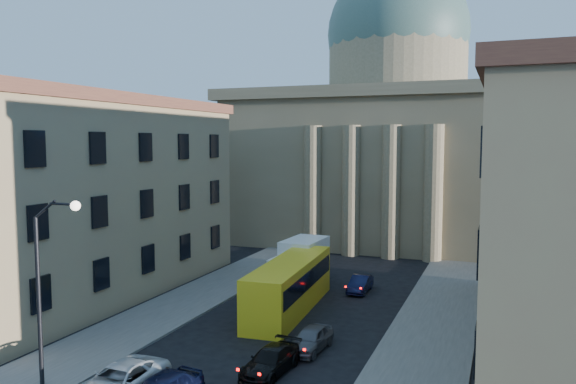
% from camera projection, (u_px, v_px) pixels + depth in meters
% --- Properties ---
extents(sidewalk_left, '(5.00, 60.00, 0.15)m').
position_uv_depth(sidewalk_left, '(151.00, 320.00, 35.72)').
color(sidewalk_left, '#5D5A55').
rests_on(sidewalk_left, ground).
extents(sidewalk_right, '(5.00, 60.00, 0.15)m').
position_uv_depth(sidewalk_right, '(422.00, 357.00, 29.60)').
color(sidewalk_right, '#5D5A55').
rests_on(sidewalk_right, ground).
extents(church, '(68.02, 28.76, 36.60)m').
position_uv_depth(church, '(395.00, 137.00, 66.39)').
color(church, '#776649').
rests_on(church, ground).
extents(building_left, '(11.60, 26.60, 14.70)m').
position_uv_depth(building_left, '(84.00, 195.00, 41.83)').
color(building_left, tan).
rests_on(building_left, ground).
extents(street_lamp, '(2.62, 0.44, 8.83)m').
position_uv_depth(street_lamp, '(47.00, 277.00, 25.41)').
color(street_lamp, black).
rests_on(street_lamp, ground).
extents(car_left_mid, '(2.49, 5.25, 1.45)m').
position_uv_depth(car_left_mid, '(119.00, 382.00, 24.97)').
color(car_left_mid, silver).
rests_on(car_left_mid, ground).
extents(car_right_mid, '(2.10, 4.41, 1.24)m').
position_uv_depth(car_right_mid, '(271.00, 361.00, 27.64)').
color(car_right_mid, black).
rests_on(car_right_mid, ground).
extents(car_right_far, '(1.79, 3.91, 1.30)m').
position_uv_depth(car_right_far, '(311.00, 339.00, 30.62)').
color(car_right_far, '#535359').
rests_on(car_right_far, ground).
extents(car_right_distant, '(1.31, 3.72, 1.22)m').
position_uv_depth(car_right_distant, '(360.00, 284.00, 42.56)').
color(car_right_distant, black).
rests_on(car_right_distant, ground).
extents(city_bus, '(3.50, 12.10, 3.37)m').
position_uv_depth(city_bus, '(290.00, 284.00, 37.84)').
color(city_bus, yellow).
rests_on(city_bus, ground).
extents(box_truck, '(2.93, 6.74, 3.63)m').
position_uv_depth(box_truck, '(300.00, 265.00, 44.09)').
color(box_truck, white).
rests_on(box_truck, ground).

